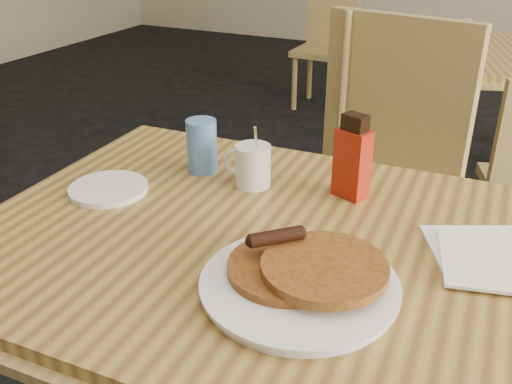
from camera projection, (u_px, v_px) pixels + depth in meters
main_table at (300, 263)px, 1.04m from camera, size 1.28×0.89×0.75m
chair_main_far at (381, 164)px, 1.67m from camera, size 0.55×0.55×1.02m
chair_wall_extra at (328, 36)px, 3.95m from camera, size 0.37×0.37×0.81m
pancake_plate at (301, 278)px, 0.89m from camera, size 0.31×0.31×0.07m
coffee_mug at (252, 165)px, 1.21m from camera, size 0.11×0.08×0.14m
syrup_bottle at (352, 159)px, 1.15m from camera, size 0.08×0.06×0.18m
napkin_stack at (489, 257)px, 0.97m from camera, size 0.24×0.26×0.01m
blue_tumbler at (202, 146)px, 1.27m from camera, size 0.08×0.08×0.12m
side_saucer at (109, 189)px, 1.20m from camera, size 0.21×0.21×0.01m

